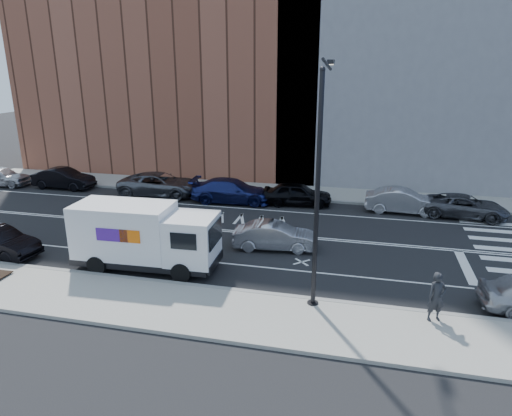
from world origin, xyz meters
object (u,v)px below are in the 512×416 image
at_px(driving_sedan, 275,236).
at_px(pedestrian, 437,297).
at_px(fedex_van, 145,236).
at_px(far_parked_a, 1,176).
at_px(far_parked_b, 64,178).

height_order(driving_sedan, pedestrian, pedestrian).
xyz_separation_m(fedex_van, pedestrian, (12.45, -1.99, -0.51)).
distance_m(far_parked_a, far_parked_b, 5.30).
bearing_deg(far_parked_b, far_parked_a, 95.81).
xyz_separation_m(far_parked_b, driving_sedan, (18.00, -8.03, -0.08)).
xyz_separation_m(far_parked_a, pedestrian, (30.34, -13.23, 0.32)).
distance_m(far_parked_b, pedestrian, 28.56).
xyz_separation_m(far_parked_b, pedestrian, (25.07, -13.68, 0.32)).
bearing_deg(fedex_van, far_parked_b, 134.96).
relative_size(far_parked_a, far_parked_b, 0.96).
relative_size(far_parked_a, driving_sedan, 1.06).
distance_m(fedex_van, driving_sedan, 6.57).
relative_size(fedex_van, pedestrian, 3.60).
xyz_separation_m(far_parked_a, far_parked_b, (5.28, 0.45, 0.01)).
height_order(fedex_van, far_parked_b, fedex_van).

